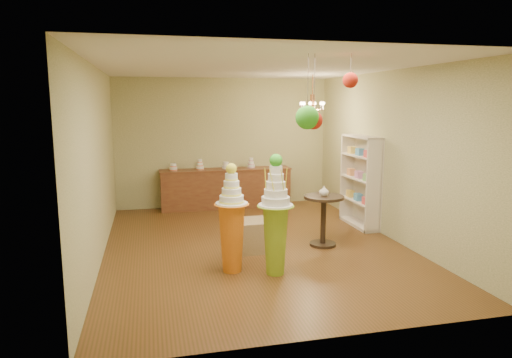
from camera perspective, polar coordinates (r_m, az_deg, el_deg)
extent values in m
plane|color=#553517|center=(7.96, -0.16, -8.28)|extent=(6.50, 6.50, 0.00)
plane|color=silver|center=(7.60, -0.17, 13.80)|extent=(6.50, 6.50, 0.00)
cube|color=tan|center=(10.81, -4.07, 4.53)|extent=(5.00, 0.04, 3.00)
cube|color=tan|center=(4.57, 9.09, -2.35)|extent=(5.00, 0.04, 3.00)
cube|color=tan|center=(7.48, -19.17, 1.83)|extent=(0.04, 6.50, 3.00)
cube|color=tan|center=(8.55, 16.40, 2.87)|extent=(0.04, 6.50, 3.00)
cone|color=#84AA25|center=(6.55, 2.44, -7.68)|extent=(0.44, 0.44, 0.99)
cylinder|color=white|center=(6.42, 2.47, -3.31)|extent=(0.60, 0.60, 0.03)
cylinder|color=white|center=(6.40, 2.47, -2.70)|extent=(0.49, 0.49, 0.11)
cylinder|color=white|center=(6.38, 2.48, -1.75)|extent=(0.40, 0.40, 0.11)
cylinder|color=white|center=(6.36, 2.49, -0.79)|extent=(0.33, 0.33, 0.11)
cylinder|color=white|center=(6.34, 2.49, 0.18)|extent=(0.27, 0.27, 0.11)
cylinder|color=white|center=(6.33, 2.50, 1.15)|extent=(0.22, 0.22, 0.11)
sphere|color=green|center=(6.31, 2.51, 2.33)|extent=(0.18, 0.18, 0.18)
cone|color=orange|center=(6.66, -3.03, -7.39)|extent=(0.49, 0.49, 0.99)
cylinder|color=white|center=(6.53, -3.07, -3.09)|extent=(0.58, 0.58, 0.03)
cylinder|color=white|center=(6.51, -3.08, -2.51)|extent=(0.44, 0.44, 0.11)
cylinder|color=white|center=(6.49, -3.08, -1.59)|extent=(0.35, 0.35, 0.11)
cylinder|color=white|center=(6.47, -3.09, -0.67)|extent=(0.28, 0.28, 0.11)
cylinder|color=white|center=(6.45, -3.10, 0.25)|extent=(0.22, 0.22, 0.11)
sphere|color=gold|center=(6.44, -3.11, 1.29)|extent=(0.15, 0.15, 0.15)
cube|color=olive|center=(7.63, -0.27, -7.04)|extent=(0.59, 0.59, 0.52)
cube|color=brown|center=(10.68, -3.77, -1.21)|extent=(3.00, 0.50, 0.90)
cube|color=brown|center=(10.60, -3.79, 1.20)|extent=(3.04, 0.54, 0.03)
cylinder|color=white|center=(10.46, -10.30, 1.49)|extent=(0.18, 0.18, 0.16)
cylinder|color=white|center=(10.51, -7.03, 1.82)|extent=(0.18, 0.18, 0.24)
cylinder|color=white|center=(10.59, -3.80, 1.71)|extent=(0.18, 0.18, 0.16)
cylinder|color=white|center=(10.70, -0.63, 2.03)|extent=(0.18, 0.18, 0.24)
cylinder|color=white|center=(10.85, 2.47, 1.91)|extent=(0.18, 0.18, 0.16)
cube|color=beige|center=(9.32, 13.71, -0.22)|extent=(0.04, 1.20, 1.80)
cube|color=beige|center=(9.33, 12.73, -2.69)|extent=(0.30, 1.14, 0.03)
cube|color=beige|center=(9.24, 12.84, 0.04)|extent=(0.30, 1.14, 0.03)
cube|color=beige|center=(9.18, 12.94, 2.81)|extent=(0.30, 1.14, 0.03)
cylinder|color=black|center=(8.03, 8.34, -8.04)|extent=(0.48, 0.48, 0.05)
cylinder|color=black|center=(7.92, 8.41, -5.27)|extent=(0.10, 0.10, 0.85)
cylinder|color=black|center=(7.83, 8.49, -2.26)|extent=(0.73, 0.73, 0.05)
imported|color=beige|center=(7.81, 8.50, -1.49)|extent=(0.20, 0.20, 0.17)
cylinder|color=#40372E|center=(5.56, 7.30, 11.30)|extent=(0.01, 0.01, 0.78)
sphere|color=#B22112|center=(5.56, 7.21, 7.28)|extent=(0.22, 0.22, 0.22)
cylinder|color=#40372E|center=(5.51, 6.50, 11.51)|extent=(0.01, 0.01, 0.74)
sphere|color=green|center=(5.50, 6.43, 7.64)|extent=(0.28, 0.28, 0.28)
cylinder|color=#40372E|center=(5.63, 11.76, 13.55)|extent=(0.01, 0.01, 0.31)
sphere|color=#B22112|center=(5.62, 11.71, 11.99)|extent=(0.18, 0.18, 0.18)
cylinder|color=#D18049|center=(9.52, 7.10, 11.35)|extent=(0.02, 0.02, 0.50)
cylinder|color=#D18049|center=(9.52, 7.06, 9.54)|extent=(0.10, 0.10, 0.30)
sphere|color=#FFC88C|center=(9.52, 7.04, 8.34)|extent=(0.18, 0.18, 0.18)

